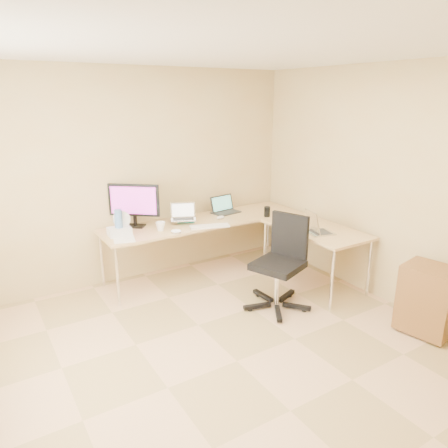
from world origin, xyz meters
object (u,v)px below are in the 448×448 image
desk_fan (121,223)px  laptop_return (321,224)px  monitor (134,205)px  office_chair (278,265)px  mug (161,226)px  water_bottle (119,222)px  desk_main (205,247)px  cabinet (428,299)px  laptop_center (183,212)px  laptop_black (226,205)px  desk_return (314,256)px  keyboard (210,226)px

desk_fan → laptop_return: desk_fan is taller
monitor → desk_fan: size_ratio=2.47×
office_chair → mug: bearing=106.3°
desk_fan → water_bottle: bearing=-115.5°
desk_main → mug: bearing=-170.5°
monitor → cabinet: (1.98, -2.63, -0.64)m
office_chair → laptop_return: bearing=-15.0°
mug → laptop_center: bearing=18.4°
desk_fan → office_chair: (1.29, -1.29, -0.36)m
laptop_return → office_chair: size_ratio=0.32×
laptop_return → office_chair: 0.76m
cabinet → desk_main: bearing=104.1°
monitor → laptop_return: size_ratio=1.86×
laptop_black → laptop_return: (0.46, -1.32, -0.00)m
office_chair → cabinet: (0.92, -1.18, -0.14)m
laptop_center → office_chair: (0.50, -1.26, -0.38)m
laptop_return → cabinet: 1.36m
laptop_black → office_chair: bearing=-106.9°
monitor → mug: monitor is taller
desk_main → water_bottle: 1.24m
desk_main → laptop_return: size_ratio=7.95×
desk_return → laptop_return: size_ratio=3.90×
laptop_return → mug: bearing=70.0°
cabinet → office_chair: bearing=117.2°
laptop_black → office_chair: (-0.21, -1.39, -0.35)m
monitor → office_chair: bearing=-14.1°
laptop_black → keyboard: (-0.51, -0.44, -0.10)m
cabinet → laptop_center: bearing=109.5°
desk_main → water_bottle: water_bottle is taller
laptop_center → cabinet: laptop_center is taller
monitor → laptop_black: bearing=37.0°
monitor → keyboard: (0.76, -0.50, -0.25)m
water_bottle → laptop_return: (2.00, -1.16, -0.04)m
desk_return → office_chair: size_ratio=1.25×
desk_fan → cabinet: size_ratio=0.37×
laptop_return → laptop_center: bearing=59.5°
desk_return → water_bottle: bearing=154.9°
desk_main → cabinet: size_ratio=3.96×
office_chair → laptop_center: bearing=90.9°
mug → laptop_return: bearing=-34.8°
desk_main → monitor: 1.08m
keyboard → water_bottle: 1.08m
laptop_center → water_bottle: bearing=-155.2°
desk_fan → desk_main: bearing=8.9°
keyboard → cabinet: 2.49m
laptop_center → laptop_black: (0.71, 0.13, -0.03)m
desk_main → laptop_center: 0.59m
cabinet → desk_fan: bearing=121.1°
desk_return → office_chair: office_chair is taller
keyboard → mug: bearing=-179.4°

